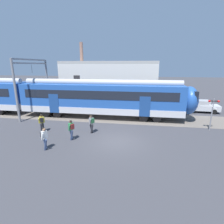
# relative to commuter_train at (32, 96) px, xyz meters

# --- Properties ---
(ground_plane) EXTENTS (160.00, 160.00, 0.00)m
(ground_plane) POSITION_rel_commuter_train_xyz_m (11.25, -6.43, -2.25)
(ground_plane) COLOR #38383D
(track_bed) EXTENTS (80.00, 4.40, 0.01)m
(track_bed) POSITION_rel_commuter_train_xyz_m (-2.48, 0.00, -2.25)
(track_bed) COLOR #605951
(track_bed) RESTS_ON ground
(commuter_train) EXTENTS (38.05, 3.07, 4.73)m
(commuter_train) POSITION_rel_commuter_train_xyz_m (0.00, 0.00, 0.00)
(commuter_train) COLOR silver
(commuter_train) RESTS_ON ground
(pedestrian_yellow) EXTENTS (0.51, 0.71, 1.67)m
(pedestrian_yellow) POSITION_rel_commuter_train_xyz_m (4.33, -5.47, -1.26)
(pedestrian_yellow) COLOR #28282D
(pedestrian_yellow) RESTS_ON ground
(pedestrian_white) EXTENTS (0.58, 0.65, 1.67)m
(pedestrian_white) POSITION_rel_commuter_train_xyz_m (6.36, -8.60, -1.26)
(pedestrian_white) COLOR navy
(pedestrian_white) RESTS_ON ground
(pedestrian_green) EXTENTS (0.56, 0.66, 1.67)m
(pedestrian_green) POSITION_rel_commuter_train_xyz_m (7.60, -6.70, -1.26)
(pedestrian_green) COLOR navy
(pedestrian_green) RESTS_ON ground
(pedestrian_grey) EXTENTS (0.57, 0.66, 1.67)m
(pedestrian_grey) POSITION_rel_commuter_train_xyz_m (8.80, -4.99, -1.26)
(pedestrian_grey) COLOR #28282D
(pedestrian_grey) RESTS_ON ground
(parked_car_silver) EXTENTS (4.07, 1.89, 1.54)m
(parked_car_silver) POSITION_rel_commuter_train_xyz_m (20.82, 4.07, -1.47)
(parked_car_silver) COLOR #B7BABF
(parked_car_silver) RESTS_ON ground
(catenary_gantry) EXTENTS (0.24, 6.64, 6.53)m
(catenary_gantry) POSITION_rel_commuter_train_xyz_m (0.41, 0.00, 2.06)
(catenary_gantry) COLOR gray
(catenary_gantry) RESTS_ON ground
(crossing_signal) EXTENTS (0.96, 0.22, 3.00)m
(crossing_signal) POSITION_rel_commuter_train_xyz_m (19.45, -2.66, -0.24)
(crossing_signal) COLOR gray
(crossing_signal) RESTS_ON ground
(background_building) EXTENTS (14.36, 5.00, 9.20)m
(background_building) POSITION_rel_commuter_train_xyz_m (8.14, 7.99, 0.95)
(background_building) COLOR beige
(background_building) RESTS_ON ground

